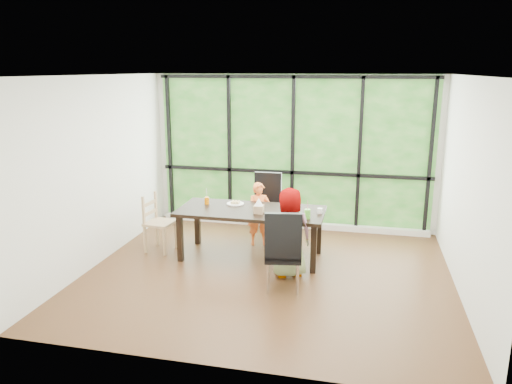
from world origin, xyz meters
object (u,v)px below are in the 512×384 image
(chair_interior_leather, at_px, (283,249))
(orange_cup, at_px, (207,201))
(dining_table, at_px, (251,233))
(chair_end_beech, at_px, (160,223))
(plate_near, at_px, (290,216))
(chair_window_leather, at_px, (266,206))
(plate_far, at_px, (235,204))
(white_mug, at_px, (320,211))
(tissue_box, at_px, (259,209))
(child_toddler, at_px, (259,214))
(green_cup, at_px, (307,214))
(child_older, at_px, (288,232))

(chair_interior_leather, relative_size, orange_cup, 9.69)
(dining_table, distance_m, chair_end_beech, 1.45)
(chair_end_beech, relative_size, plate_near, 3.80)
(chair_window_leather, bearing_deg, plate_near, -64.58)
(dining_table, height_order, plate_far, plate_far)
(plate_near, bearing_deg, chair_interior_leather, -87.27)
(dining_table, bearing_deg, white_mug, 2.03)
(orange_cup, bearing_deg, chair_end_beech, -165.75)
(white_mug, bearing_deg, tissue_box, -167.53)
(chair_end_beech, bearing_deg, chair_window_leather, -49.42)
(chair_interior_leather, distance_m, orange_cup, 1.80)
(orange_cup, bearing_deg, child_toddler, 30.41)
(child_toddler, height_order, green_cup, child_toddler)
(chair_interior_leather, bearing_deg, child_older, -98.29)
(tissue_box, bearing_deg, orange_cup, 161.26)
(child_older, bearing_deg, tissue_box, -62.05)
(child_older, xyz_separation_m, plate_near, (-0.03, 0.34, 0.14))
(dining_table, xyz_separation_m, green_cup, (0.87, -0.26, 0.44))
(green_cup, bearing_deg, orange_cup, 165.77)
(chair_end_beech, relative_size, child_older, 0.72)
(chair_window_leather, height_order, white_mug, chair_window_leather)
(orange_cup, distance_m, green_cup, 1.66)
(chair_window_leather, relative_size, chair_end_beech, 1.20)
(chair_interior_leather, distance_m, child_older, 0.44)
(chair_interior_leather, bearing_deg, orange_cup, -48.64)
(chair_interior_leather, bearing_deg, plate_near, -97.01)
(chair_window_leather, relative_size, tissue_box, 7.93)
(child_older, xyz_separation_m, tissue_box, (-0.49, 0.39, 0.19))
(chair_window_leather, xyz_separation_m, plate_far, (-0.33, -0.72, 0.22))
(green_cup, bearing_deg, child_older, -129.60)
(chair_end_beech, relative_size, orange_cup, 8.08)
(plate_near, bearing_deg, orange_cup, 165.45)
(child_toddler, relative_size, child_older, 0.83)
(chair_window_leather, bearing_deg, chair_interior_leather, -73.47)
(green_cup, bearing_deg, chair_end_beech, 174.43)
(chair_interior_leather, relative_size, tissue_box, 7.93)
(child_toddler, xyz_separation_m, orange_cup, (-0.74, -0.43, 0.29))
(tissue_box, bearing_deg, child_older, -38.33)
(chair_window_leather, bearing_deg, green_cup, -56.67)
(chair_window_leather, distance_m, plate_far, 0.83)
(plate_far, xyz_separation_m, tissue_box, (0.46, -0.39, 0.05))
(child_older, bearing_deg, white_mug, -146.82)
(plate_near, relative_size, green_cup, 1.76)
(dining_table, xyz_separation_m, plate_far, (-0.30, 0.23, 0.38))
(chair_interior_leather, distance_m, child_toddler, 1.68)
(child_older, bearing_deg, chair_window_leather, -91.55)
(green_cup, bearing_deg, plate_far, 157.19)
(plate_near, xyz_separation_m, white_mug, (0.40, 0.24, 0.03))
(chair_window_leather, distance_m, chair_end_beech, 1.78)
(green_cup, distance_m, tissue_box, 0.73)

